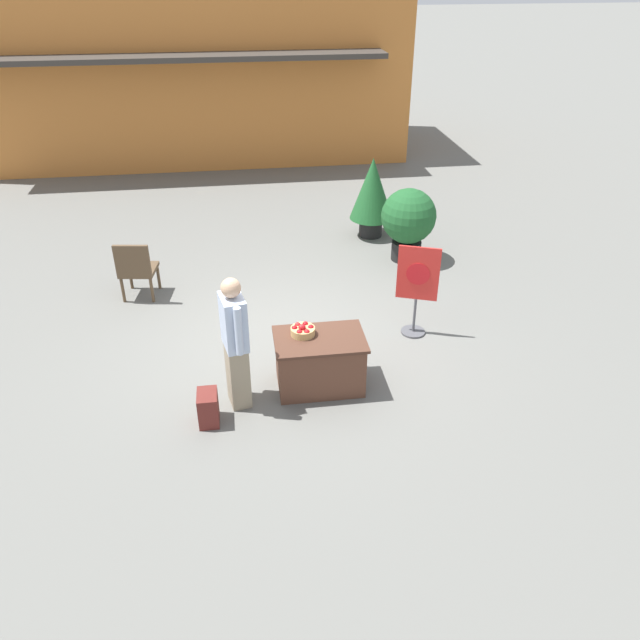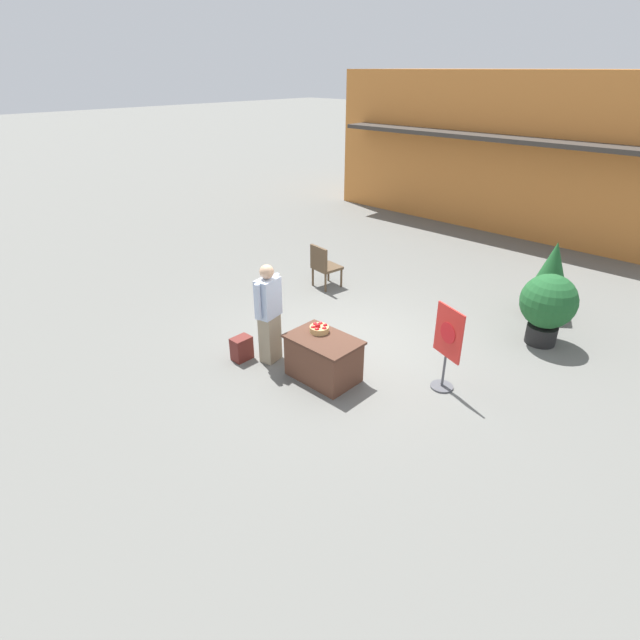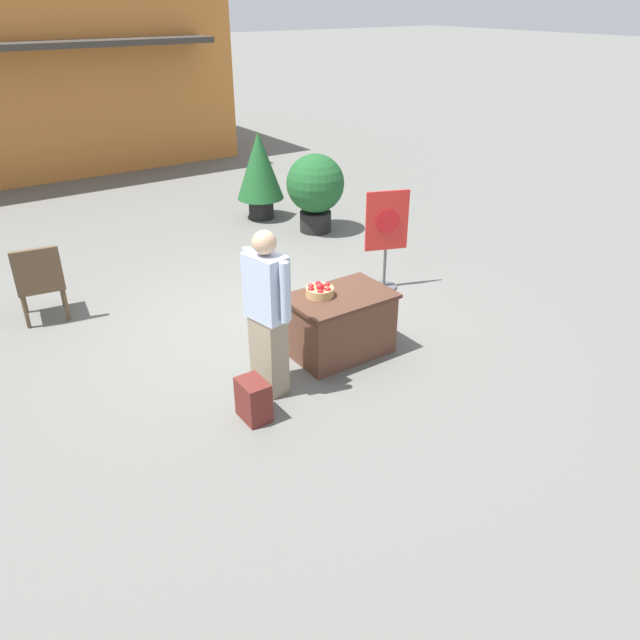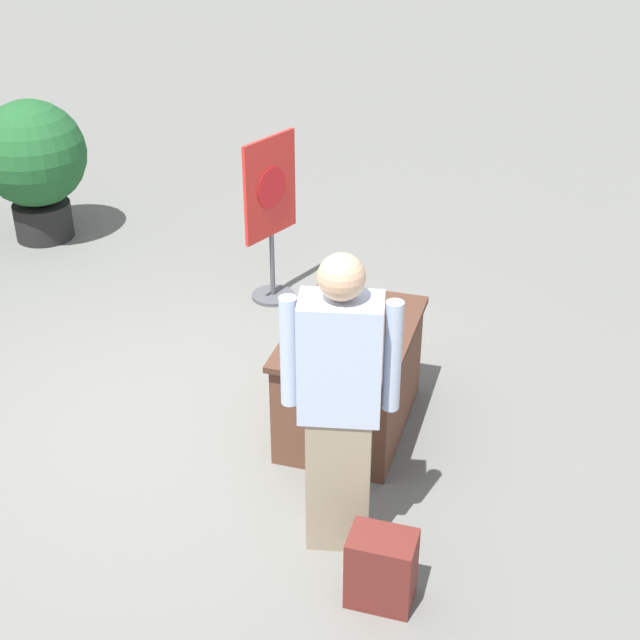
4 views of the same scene
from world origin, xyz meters
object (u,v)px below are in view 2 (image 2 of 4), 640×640
potted_plant_far_right (551,274)px  patio_chair (324,264)px  potted_plant_far_left (548,305)px  person_visitor (269,313)px  poster_board (447,345)px  backpack (242,348)px  apple_basket (319,328)px  display_table (323,358)px

potted_plant_far_right → patio_chair: bearing=-154.8°
potted_plant_far_left → potted_plant_far_right: potted_plant_far_right is taller
person_visitor → potted_plant_far_left: bearing=38.9°
poster_board → patio_chair: size_ratio=1.39×
backpack → potted_plant_far_left: potted_plant_far_left is taller
backpack → potted_plant_far_left: (3.55, 4.16, 0.57)m
patio_chair → person_visitor: bearing=-144.6°
apple_basket → person_visitor: person_visitor is taller
display_table → patio_chair: bearing=133.0°
backpack → potted_plant_far_right: 6.22m
person_visitor → backpack: bearing=-150.3°
apple_basket → backpack: apple_basket is taller
apple_basket → patio_chair: patio_chair is taller
display_table → apple_basket: bearing=151.3°
apple_basket → potted_plant_far_right: potted_plant_far_right is taller
apple_basket → patio_chair: size_ratio=0.31×
apple_basket → potted_plant_far_right: (1.90, 4.67, 0.11)m
poster_board → backpack: bearing=-40.5°
poster_board → potted_plant_far_left: 2.58m
apple_basket → person_visitor: 0.92m
potted_plant_far_left → potted_plant_far_right: bearing=109.6°
poster_board → potted_plant_far_left: size_ratio=1.05×
display_table → potted_plant_far_left: potted_plant_far_left is taller
display_table → potted_plant_far_right: 5.11m
backpack → potted_plant_far_right: (3.13, 5.33, 0.70)m
display_table → person_visitor: 1.20m
person_visitor → backpack: size_ratio=4.18×
poster_board → apple_basket: bearing=-40.2°
apple_basket → backpack: 1.51m
apple_basket → display_table: bearing=-28.7°
patio_chair → potted_plant_far_left: potted_plant_far_left is taller
person_visitor → potted_plant_far_left: size_ratio=1.32×
apple_basket → potted_plant_far_left: (2.32, 3.50, -0.02)m
potted_plant_far_left → patio_chair: bearing=-169.8°
poster_board → potted_plant_far_left: (0.55, 2.52, 0.01)m
backpack → potted_plant_far_left: 5.50m
person_visitor → potted_plant_far_right: bearing=49.6°
person_visitor → patio_chair: size_ratio=1.75×
apple_basket → poster_board: size_ratio=0.22×
backpack → patio_chair: bearing=109.2°
backpack → potted_plant_far_left: size_ratio=0.31×
person_visitor → backpack: (-0.38, -0.33, -0.69)m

